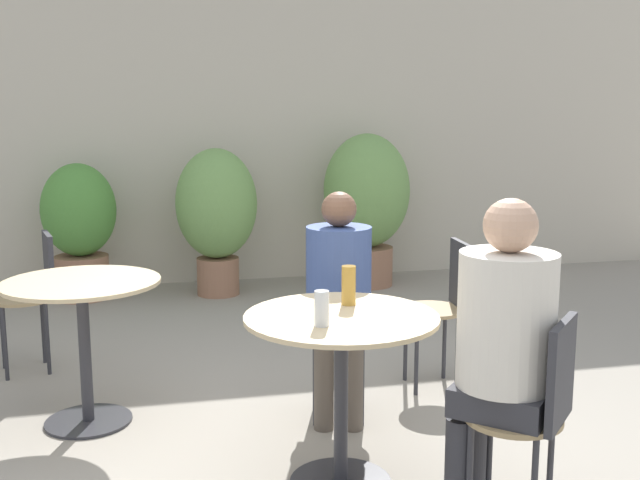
{
  "coord_description": "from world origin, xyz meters",
  "views": [
    {
      "loc": [
        -0.51,
        -3.0,
        1.58
      ],
      "look_at": [
        0.24,
        0.31,
        1.0
      ],
      "focal_mm": 42.0,
      "sensor_mm": 36.0,
      "label": 1
    }
  ],
  "objects": [
    {
      "name": "ground_plane",
      "position": [
        0.0,
        0.0,
        0.0
      ],
      "size": [
        20.0,
        20.0,
        0.0
      ],
      "primitive_type": "plane",
      "color": "gray"
    },
    {
      "name": "storefront_wall",
      "position": [
        0.0,
        4.03,
        1.5
      ],
      "size": [
        10.0,
        0.06,
        3.0
      ],
      "color": "beige",
      "rests_on": "ground_plane"
    },
    {
      "name": "cafe_table_near",
      "position": [
        0.24,
        -0.09,
        0.58
      ],
      "size": [
        0.82,
        0.82,
        0.75
      ],
      "color": "#2D2D33",
      "rests_on": "ground_plane"
    },
    {
      "name": "cafe_table_far",
      "position": [
        -0.87,
        0.83,
        0.57
      ],
      "size": [
        0.78,
        0.78,
        0.75
      ],
      "color": "#2D2D33",
      "rests_on": "ground_plane"
    },
    {
      "name": "bistro_chair_0",
      "position": [
        0.83,
        -0.64,
        0.53
      ],
      "size": [
        0.42,
        0.42,
        0.85
      ],
      "rotation": [
        0.0,
        0.0,
        -2.33
      ],
      "color": "#997F56",
      "rests_on": "ground_plane"
    },
    {
      "name": "bistro_chair_1",
      "position": [
        0.42,
        0.7,
        0.53
      ],
      "size": [
        0.38,
        0.39,
        0.85
      ],
      "rotation": [
        0.0,
        0.0,
        -0.23
      ],
      "color": "#997F56",
      "rests_on": "ground_plane"
    },
    {
      "name": "bistro_chair_2",
      "position": [
        1.12,
        0.92,
        0.53
      ],
      "size": [
        0.38,
        0.37,
        0.85
      ],
      "rotation": [
        0.0,
        0.0,
        4.64
      ],
      "color": "#997F56",
      "rests_on": "ground_plane"
    },
    {
      "name": "bistro_chair_3",
      "position": [
        -1.23,
        1.74,
        0.53
      ],
      "size": [
        0.39,
        0.38,
        0.85
      ],
      "rotation": [
        0.0,
        0.0,
        4.94
      ],
      "color": "#997F56",
      "rests_on": "ground_plane"
    },
    {
      "name": "seated_person_0",
      "position": [
        0.73,
        -0.55,
        0.76
      ],
      "size": [
        0.46,
        0.46,
        1.28
      ],
      "rotation": [
        0.0,
        0.0,
        3.96
      ],
      "color": "#2D2D33",
      "rests_on": "ground_plane"
    },
    {
      "name": "seated_person_1",
      "position": [
        0.39,
        0.57,
        0.71
      ],
      "size": [
        0.35,
        0.37,
        1.19
      ],
      "rotation": [
        0.0,
        0.0,
        -0.23
      ],
      "color": "brown",
      "rests_on": "ground_plane"
    },
    {
      "name": "beer_glass_0",
      "position": [
        0.12,
        -0.22,
        0.82
      ],
      "size": [
        0.06,
        0.06,
        0.14
      ],
      "color": "silver",
      "rests_on": "cafe_table_near"
    },
    {
      "name": "beer_glass_1",
      "position": [
        0.31,
        0.07,
        0.84
      ],
      "size": [
        0.06,
        0.06,
        0.17
      ],
      "color": "#B28433",
      "rests_on": "cafe_table_near"
    },
    {
      "name": "potted_plant_0",
      "position": [
        -1.12,
        3.58,
        0.65
      ],
      "size": [
        0.62,
        0.62,
        1.16
      ],
      "color": "#93664C",
      "rests_on": "ground_plane"
    },
    {
      "name": "potted_plant_1",
      "position": [
        0.03,
        3.46,
        0.75
      ],
      "size": [
        0.7,
        0.7,
        1.28
      ],
      "color": "#93664C",
      "rests_on": "ground_plane"
    },
    {
      "name": "potted_plant_2",
      "position": [
        1.4,
        3.53,
        0.79
      ],
      "size": [
        0.79,
        0.79,
        1.4
      ],
      "color": "#93664C",
      "rests_on": "ground_plane"
    }
  ]
}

